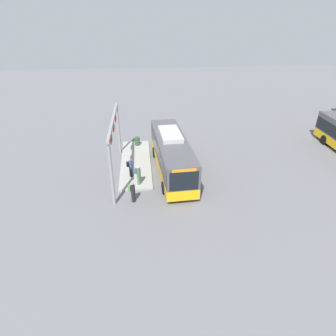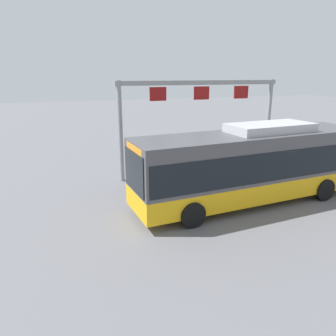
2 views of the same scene
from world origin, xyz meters
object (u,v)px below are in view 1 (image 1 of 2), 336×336
at_px(person_waiting_mid, 130,167).
at_px(person_waiting_near, 138,175).
at_px(bus_main, 172,153).
at_px(person_boarding, 133,192).
at_px(trash_bin, 137,141).

bearing_deg(person_waiting_mid, person_waiting_near, -66.94).
bearing_deg(bus_main, person_waiting_near, -55.63).
height_order(bus_main, person_boarding, bus_main).
xyz_separation_m(person_waiting_near, person_waiting_mid, (-1.37, -0.68, 0.00)).
relative_size(person_boarding, person_waiting_mid, 1.00).
height_order(person_waiting_near, trash_bin, person_waiting_near).
xyz_separation_m(person_boarding, trash_bin, (-10.39, 0.38, -0.28)).
relative_size(person_boarding, person_waiting_near, 1.00).
xyz_separation_m(person_boarding, person_waiting_mid, (-3.64, -0.22, 0.16)).
bearing_deg(person_boarding, person_waiting_mid, 100.81).
height_order(person_boarding, person_waiting_near, person_waiting_near).
bearing_deg(bus_main, person_waiting_mid, -79.05).
bearing_deg(bus_main, person_boarding, -40.24).
distance_m(bus_main, person_waiting_mid, 3.85).
bearing_deg(person_waiting_near, trash_bin, 121.54).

